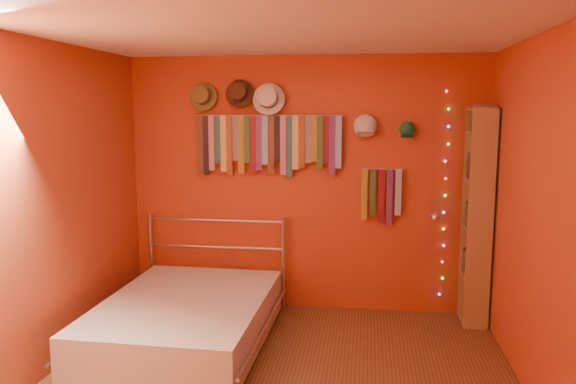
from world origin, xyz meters
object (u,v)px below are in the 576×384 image
at_px(reading_lamp, 435,217).
at_px(bookshelf, 482,216).
at_px(bed, 186,320).
at_px(tie_rack, 267,142).

height_order(reading_lamp, bookshelf, bookshelf).
xyz_separation_m(bookshelf, bed, (-2.55, -0.86, -0.80)).
xyz_separation_m(tie_rack, bookshelf, (2.02, -0.15, -0.65)).
bearing_deg(bookshelf, reading_lamp, -175.09).
bearing_deg(bed, tie_rack, 63.85).
height_order(tie_rack, bed, tie_rack).
height_order(bookshelf, bed, bookshelf).
relative_size(tie_rack, reading_lamp, 4.34).
relative_size(tie_rack, bed, 0.74).
bearing_deg(tie_rack, reading_lamp, -6.83).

